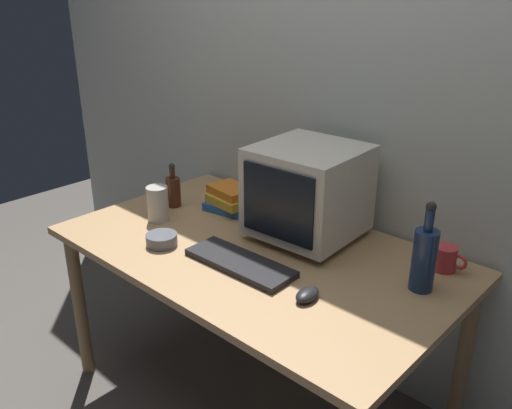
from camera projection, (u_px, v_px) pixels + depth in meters
ground_plane at (256, 399)px, 2.34m from camera, size 6.00×6.00×0.00m
back_wall at (340, 93)px, 2.20m from camera, size 4.00×0.08×2.50m
desk at (256, 267)px, 2.09m from camera, size 1.52×0.89×0.74m
crt_monitor at (308, 192)px, 2.07m from camera, size 0.40×0.41×0.37m
keyboard at (240, 263)px, 1.92m from camera, size 0.42×0.16×0.02m
computer_mouse at (307, 295)px, 1.72m from camera, size 0.07×0.10×0.04m
bottle_tall at (424, 257)px, 1.74m from camera, size 0.08×0.08×0.31m
bottle_short at (173, 190)px, 2.41m from camera, size 0.07×0.07×0.20m
book_stack at (232, 199)px, 2.38m from camera, size 0.24×0.19×0.11m
mug at (446, 259)px, 1.89m from camera, size 0.12×0.08×0.09m
cd_spindle at (162, 240)px, 2.07m from camera, size 0.12×0.12×0.04m
metal_canister at (158, 204)px, 2.27m from camera, size 0.09×0.09×0.15m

